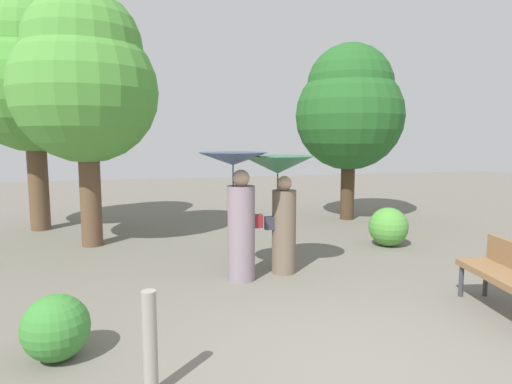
{
  "coord_description": "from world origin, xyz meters",
  "views": [
    {
      "loc": [
        -1.82,
        -3.45,
        2.1
      ],
      "look_at": [
        0.0,
        3.23,
        1.25
      ],
      "focal_mm": 30.76,
      "sensor_mm": 36.0,
      "label": 1
    }
  ],
  "objects_px": {
    "tree_near_right": "(350,107)",
    "path_marker_post": "(150,344)",
    "person_right": "(280,189)",
    "person_left": "(238,199)",
    "tree_near_left": "(85,78)",
    "tree_mid_left": "(32,75)"
  },
  "relations": [
    {
      "from": "tree_near_right",
      "to": "path_marker_post",
      "type": "distance_m",
      "value": 8.91
    },
    {
      "from": "person_right",
      "to": "tree_near_right",
      "type": "height_order",
      "value": "tree_near_right"
    },
    {
      "from": "person_left",
      "to": "tree_near_left",
      "type": "distance_m",
      "value": 4.17
    },
    {
      "from": "tree_near_left",
      "to": "path_marker_post",
      "type": "xyz_separation_m",
      "value": [
        0.95,
        -5.53,
        -2.78
      ]
    },
    {
      "from": "person_right",
      "to": "tree_near_left",
      "type": "height_order",
      "value": "tree_near_left"
    },
    {
      "from": "person_right",
      "to": "tree_mid_left",
      "type": "relative_size",
      "value": 0.35
    },
    {
      "from": "tree_near_right",
      "to": "tree_mid_left",
      "type": "distance_m",
      "value": 7.51
    },
    {
      "from": "person_right",
      "to": "tree_near_right",
      "type": "distance_m",
      "value": 5.29
    },
    {
      "from": "person_right",
      "to": "tree_near_left",
      "type": "distance_m",
      "value": 4.44
    },
    {
      "from": "tree_mid_left",
      "to": "path_marker_post",
      "type": "height_order",
      "value": "tree_mid_left"
    },
    {
      "from": "person_right",
      "to": "tree_mid_left",
      "type": "distance_m",
      "value": 6.64
    },
    {
      "from": "person_left",
      "to": "path_marker_post",
      "type": "height_order",
      "value": "person_left"
    },
    {
      "from": "person_left",
      "to": "tree_near_right",
      "type": "height_order",
      "value": "tree_near_right"
    },
    {
      "from": "person_left",
      "to": "path_marker_post",
      "type": "distance_m",
      "value": 3.11
    },
    {
      "from": "tree_mid_left",
      "to": "path_marker_post",
      "type": "relative_size",
      "value": 5.9
    },
    {
      "from": "path_marker_post",
      "to": "tree_near_left",
      "type": "bearing_deg",
      "value": 99.71
    },
    {
      "from": "tree_near_left",
      "to": "tree_mid_left",
      "type": "relative_size",
      "value": 0.93
    },
    {
      "from": "person_right",
      "to": "person_left",
      "type": "bearing_deg",
      "value": 98.8
    },
    {
      "from": "person_right",
      "to": "tree_near_left",
      "type": "bearing_deg",
      "value": 43.64
    },
    {
      "from": "tree_near_right",
      "to": "person_right",
      "type": "bearing_deg",
      "value": -128.72
    },
    {
      "from": "person_left",
      "to": "tree_near_left",
      "type": "relative_size",
      "value": 0.39
    },
    {
      "from": "tree_near_left",
      "to": "tree_mid_left",
      "type": "bearing_deg",
      "value": 124.17
    }
  ]
}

